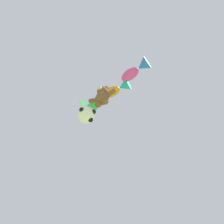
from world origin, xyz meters
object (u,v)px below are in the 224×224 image
(soccer_ball_kite, at_px, (86,115))
(diamond_kite, at_px, (83,105))
(teddy_bear_kite, at_px, (102,96))
(fish_kite_magenta, at_px, (136,70))
(fish_kite_tangerine, at_px, (118,89))
(fish_kite_emerald, at_px, (96,104))

(soccer_ball_kite, height_order, diamond_kite, diamond_kite)
(teddy_bear_kite, distance_m, fish_kite_magenta, 4.45)
(fish_kite_magenta, xyz_separation_m, diamond_kite, (-5.04, 0.53, -0.77))
(teddy_bear_kite, bearing_deg, fish_kite_tangerine, 83.23)
(diamond_kite, bearing_deg, fish_kite_magenta, -6.03)
(soccer_ball_kite, xyz_separation_m, fish_kite_tangerine, (1.10, 1.95, 5.14))
(diamond_kite, bearing_deg, soccer_ball_kite, -39.85)
(teddy_bear_kite, xyz_separation_m, fish_kite_tangerine, (0.23, 1.90, 3.75))
(fish_kite_magenta, bearing_deg, teddy_bear_kite, -154.96)
(fish_kite_emerald, distance_m, diamond_kite, 1.11)
(fish_kite_tangerine, relative_size, fish_kite_emerald, 1.06)
(fish_kite_magenta, distance_m, fish_kite_emerald, 4.21)
(teddy_bear_kite, bearing_deg, fish_kite_emerald, 131.89)
(fish_kite_emerald, relative_size, diamond_kite, 0.83)
(fish_kite_tangerine, bearing_deg, fish_kite_emerald, 176.61)
(soccer_ball_kite, distance_m, fish_kite_emerald, 5.03)
(fish_kite_magenta, distance_m, fish_kite_tangerine, 2.18)
(fish_kite_tangerine, relative_size, diamond_kite, 0.88)
(soccer_ball_kite, bearing_deg, fish_kite_emerald, 114.42)
(teddy_bear_kite, xyz_separation_m, diamond_kite, (-2.82, 1.57, 2.94))
(diamond_kite, bearing_deg, teddy_bear_kite, -29.17)
(fish_kite_magenta, distance_m, diamond_kite, 5.13)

